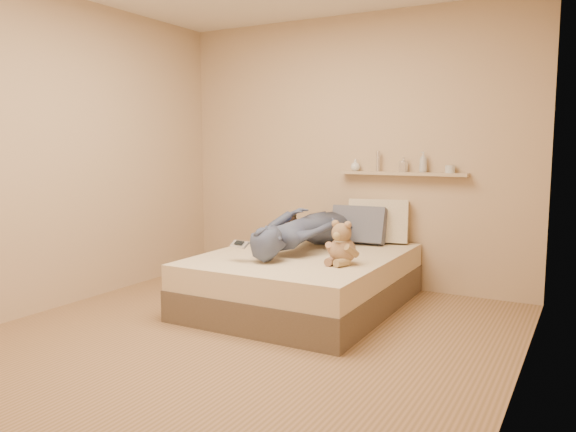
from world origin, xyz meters
The scene contains 10 objects.
room centered at (0.00, 0.00, 1.30)m, with size 3.80×3.80×3.80m.
bed centered at (0.00, 0.93, 0.22)m, with size 1.50×1.90×0.45m.
game_console centered at (-0.29, 0.38, 0.59)m, with size 0.17×0.10×0.05m.
teddy_bear centered at (0.45, 0.68, 0.59)m, with size 0.28×0.27×0.34m.
dark_plush centered at (-0.44, 1.52, 0.56)m, with size 0.17×0.17×0.26m.
pillow_cream centered at (0.36, 1.76, 0.65)m, with size 0.55×0.16×0.40m, color beige.
pillow_grey centered at (0.22, 1.62, 0.62)m, with size 0.50×0.14×0.34m, color #575A69.
person centered at (-0.06, 1.12, 0.64)m, with size 0.57×1.56×0.37m, color #43506A.
wall_shelf centered at (0.55, 1.84, 1.10)m, with size 1.20×0.12×0.03m, color tan.
shelf_bottles centered at (0.53, 1.84, 1.19)m, with size 1.00×0.10×0.19m.
Camera 1 is at (2.14, -3.22, 1.35)m, focal length 35.00 mm.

